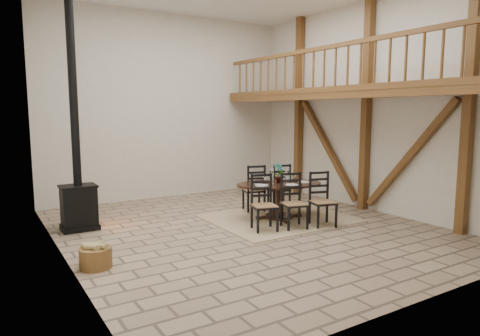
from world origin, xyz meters
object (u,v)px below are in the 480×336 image
dining_table (281,201)px  log_basket (96,257)px  wood_stove (77,175)px  log_stack (94,255)px

dining_table → log_basket: size_ratio=5.09×
wood_stove → dining_table: bearing=-20.8°
log_basket → log_stack: (0.01, 0.17, -0.03)m
dining_table → log_stack: size_ratio=8.08×
dining_table → log_basket: (-4.18, -0.84, -0.26)m
log_basket → wood_stove: bearing=84.1°
dining_table → log_basket: bearing=-152.7°
wood_stove → log_stack: wood_stove is taller
log_basket → dining_table: bearing=11.3°
wood_stove → log_stack: size_ratio=16.38×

